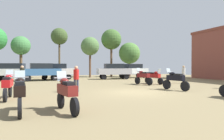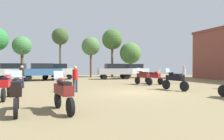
{
  "view_description": "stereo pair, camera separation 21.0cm",
  "coord_description": "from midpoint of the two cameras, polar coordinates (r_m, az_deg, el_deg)",
  "views": [
    {
      "loc": [
        -5.76,
        -11.49,
        1.65
      ],
      "look_at": [
        0.87,
        6.81,
        1.32
      ],
      "focal_mm": 32.24,
      "sensor_mm": 36.0,
      "label": 1
    },
    {
      "loc": [
        -5.56,
        -11.56,
        1.65
      ],
      "look_at": [
        0.87,
        6.81,
        1.32
      ],
      "focal_mm": 32.24,
      "sensor_mm": 36.0,
      "label": 2
    }
  ],
  "objects": [
    {
      "name": "person_2",
      "position": [
        16.66,
        -23.83,
        -1.27
      ],
      "size": [
        0.44,
        0.44,
        1.71
      ],
      "rotation": [
        0.0,
        0.0,
        2.76
      ],
      "color": "#242441",
      "rests_on": "ground"
    },
    {
      "name": "motorcycle_9",
      "position": [
        18.31,
        9.1,
        -1.83
      ],
      "size": [
        0.77,
        2.22,
        1.5
      ],
      "rotation": [
        0.0,
        0.0,
        0.24
      ],
      "color": "black",
      "rests_on": "ground"
    },
    {
      "name": "car_2",
      "position": [
        28.94,
        6.32,
        0.06
      ],
      "size": [
        4.52,
        2.43,
        2.0
      ],
      "rotation": [
        0.0,
        0.0,
        1.72
      ],
      "color": "black",
      "rests_on": "ground"
    },
    {
      "name": "motorcycle_6",
      "position": [
        7.48,
        -12.91,
        -6.05
      ],
      "size": [
        0.71,
        2.16,
        1.46
      ],
      "rotation": [
        0.0,
        0.0,
        0.19
      ],
      "color": "black",
      "rests_on": "ground"
    },
    {
      "name": "motorcycle_5",
      "position": [
        19.13,
        12.13,
        -1.8
      ],
      "size": [
        0.81,
        2.18,
        1.44
      ],
      "rotation": [
        0.0,
        0.0,
        3.41
      ],
      "color": "black",
      "rests_on": "ground"
    },
    {
      "name": "tree_4",
      "position": [
        32.41,
        5.39,
        4.72
      ],
      "size": [
        3.41,
        3.41,
        5.48
      ],
      "color": "#503830",
      "rests_on": "ground"
    },
    {
      "name": "car_6",
      "position": [
        26.46,
        -14.99,
        -0.05
      ],
      "size": [
        4.43,
        2.14,
        2.0
      ],
      "rotation": [
        0.0,
        0.0,
        1.49
      ],
      "color": "black",
      "rests_on": "ground"
    },
    {
      "name": "tree_5",
      "position": [
        31.26,
        -23.99,
        6.19
      ],
      "size": [
        2.63,
        2.63,
        5.91
      ],
      "color": "brown",
      "rests_on": "ground"
    },
    {
      "name": "ground_plane",
      "position": [
        12.95,
        6.84,
        -6.3
      ],
      "size": [
        44.0,
        52.0,
        0.02
      ],
      "color": "#867550"
    },
    {
      "name": "car_5",
      "position": [
        24.58,
        -19.05,
        -0.15
      ],
      "size": [
        4.45,
        2.19,
        2.0
      ],
      "rotation": [
        0.0,
        0.0,
        1.66
      ],
      "color": "black",
      "rests_on": "ground"
    },
    {
      "name": "person_1",
      "position": [
        12.99,
        -9.96,
        -1.93
      ],
      "size": [
        0.37,
        0.37,
        1.67
      ],
      "rotation": [
        0.0,
        0.0,
        3.05
      ],
      "color": "#2F364F",
      "rests_on": "ground"
    },
    {
      "name": "car_1",
      "position": [
        25.71,
        -25.86,
        -0.14
      ],
      "size": [
        4.57,
        2.62,
        2.0
      ],
      "rotation": [
        0.0,
        0.0,
        1.37
      ],
      "color": "black",
      "rests_on": "ground"
    },
    {
      "name": "tree_8",
      "position": [
        32.02,
        0.23,
        8.57
      ],
      "size": [
        3.19,
        3.19,
        7.52
      ],
      "color": "brown",
      "rests_on": "ground"
    },
    {
      "name": "tree_1",
      "position": [
        30.61,
        -14.29,
        9.04
      ],
      "size": [
        2.41,
        2.41,
        7.24
      ],
      "color": "brown",
      "rests_on": "ground"
    },
    {
      "name": "tree_3",
      "position": [
        30.43,
        -5.83,
        6.65
      ],
      "size": [
        2.74,
        2.74,
        6.06
      ],
      "color": "brown",
      "rests_on": "ground"
    },
    {
      "name": "motorcycle_4",
      "position": [
        7.81,
        -24.76,
        -5.71
      ],
      "size": [
        0.62,
        2.27,
        1.48
      ],
      "rotation": [
        0.0,
        0.0,
        0.08
      ],
      "color": "black",
      "rests_on": "ground"
    },
    {
      "name": "motorcycle_8",
      "position": [
        14.56,
        17.7,
        -2.58
      ],
      "size": [
        0.77,
        2.16,
        1.5
      ],
      "rotation": [
        0.0,
        0.0,
        0.25
      ],
      "color": "black",
      "rests_on": "ground"
    },
    {
      "name": "car_4",
      "position": [
        26.06,
        0.96,
        -0.03
      ],
      "size": [
        4.46,
        2.22,
        2.0
      ],
      "rotation": [
        0.0,
        0.0,
        1.47
      ],
      "color": "black",
      "rests_on": "ground"
    },
    {
      "name": "motorcycle_1",
      "position": [
        11.33,
        -27.3,
        -3.71
      ],
      "size": [
        0.62,
        2.28,
        1.47
      ],
      "rotation": [
        0.0,
        0.0,
        -0.0
      ],
      "color": "black",
      "rests_on": "ground"
    },
    {
      "name": "person_3",
      "position": [
        20.67,
        19.98,
        -0.78
      ],
      "size": [
        0.42,
        0.42,
        1.74
      ],
      "rotation": [
        0.0,
        0.0,
        1.28
      ],
      "color": "#282946",
      "rests_on": "ground"
    }
  ]
}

